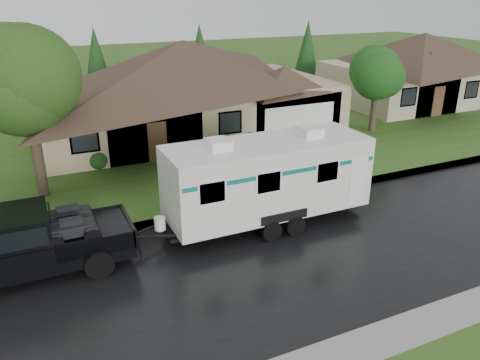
# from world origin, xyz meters

# --- Properties ---
(ground) EXTENTS (140.00, 140.00, 0.00)m
(ground) POSITION_xyz_m (0.00, 0.00, 0.00)
(ground) COLOR #2F571B
(ground) RESTS_ON ground
(road) EXTENTS (140.00, 8.00, 0.01)m
(road) POSITION_xyz_m (0.00, -2.00, 0.01)
(road) COLOR black
(road) RESTS_ON ground
(curb) EXTENTS (140.00, 0.50, 0.15)m
(curb) POSITION_xyz_m (0.00, 2.25, 0.07)
(curb) COLOR gray
(curb) RESTS_ON ground
(lawn) EXTENTS (140.00, 26.00, 0.15)m
(lawn) POSITION_xyz_m (0.00, 15.00, 0.07)
(lawn) COLOR #2F571B
(lawn) RESTS_ON ground
(house_main) EXTENTS (19.44, 10.80, 6.90)m
(house_main) POSITION_xyz_m (2.29, 13.84, 3.59)
(house_main) COLOR tan
(house_main) RESTS_ON lawn
(house_neighbor) EXTENTS (15.12, 9.72, 6.45)m
(house_neighbor) POSITION_xyz_m (22.27, 14.34, 3.32)
(house_neighbor) COLOR #C2B490
(house_neighbor) RESTS_ON lawn
(tree_left_green) EXTENTS (4.26, 4.26, 7.05)m
(tree_left_green) POSITION_xyz_m (-7.04, 6.81, 5.04)
(tree_left_green) COLOR #382B1E
(tree_left_green) RESTS_ON lawn
(tree_right_green) EXTENTS (3.12, 3.12, 5.16)m
(tree_right_green) POSITION_xyz_m (12.68, 8.79, 3.73)
(tree_right_green) COLOR #382B1E
(tree_right_green) RESTS_ON lawn
(shrub_row) EXTENTS (13.60, 1.00, 1.00)m
(shrub_row) POSITION_xyz_m (2.00, 9.30, 0.65)
(shrub_row) COLOR #143814
(shrub_row) RESTS_ON lawn
(pickup_truck) EXTENTS (6.66, 2.53, 2.22)m
(pickup_truck) POSITION_xyz_m (-8.06, 0.59, 1.19)
(pickup_truck) COLOR black
(pickup_truck) RESTS_ON ground
(travel_trailer) EXTENTS (8.22, 2.89, 3.69)m
(travel_trailer) POSITION_xyz_m (0.76, 0.59, 1.96)
(travel_trailer) COLOR silver
(travel_trailer) RESTS_ON ground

